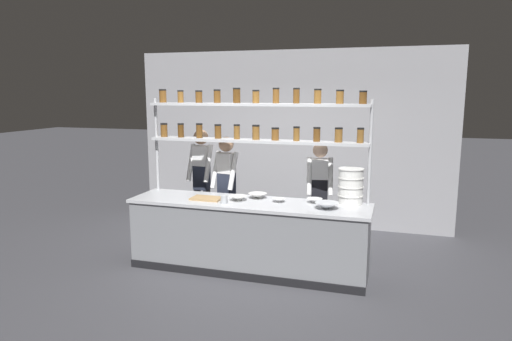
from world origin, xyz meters
The scene contains 15 objects.
ground_plane centered at (0.00, 0.00, 0.00)m, with size 40.00×40.00×0.00m, color #3D3D42.
back_wall centered at (0.00, 2.32, 1.51)m, with size 5.52×0.12×3.02m, color #939399.
prep_counter centered at (0.00, 0.00, 0.46)m, with size 3.12×0.76×0.92m.
spice_shelf_unit centered at (-0.01, 0.33, 1.88)m, with size 3.00×0.28×2.36m.
chef_left centered at (-1.02, 0.84, 1.02)m, with size 0.37×0.31×1.76m.
chef_center centered at (-0.53, 0.61, 0.97)m, with size 0.40×0.32×1.68m.
chef_right centered at (0.79, 0.76, 0.93)m, with size 0.40×0.32×1.63m.
container_stack centered at (1.26, 0.27, 1.15)m, with size 0.32×0.32×0.45m.
cutting_board centered at (-0.56, -0.04, 0.93)m, with size 0.40×0.26×0.02m.
prep_bowl_near_left centered at (0.83, 0.19, 0.95)m, with size 0.20×0.20×0.06m.
prep_bowl_center_front centered at (0.38, 0.09, 0.94)m, with size 0.17×0.17×0.05m.
prep_bowl_center_back centered at (1.02, -0.09, 0.96)m, with size 0.29×0.29×0.08m.
prep_bowl_near_right centered at (-0.15, 0.01, 0.95)m, with size 0.23×0.23×0.06m.
prep_bowl_far_left centered at (0.06, 0.21, 0.95)m, with size 0.25×0.25×0.07m.
serving_cup_front centered at (-0.27, -0.18, 0.97)m, with size 0.09×0.09×0.10m.
Camera 1 is at (1.77, -5.43, 2.30)m, focal length 32.00 mm.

